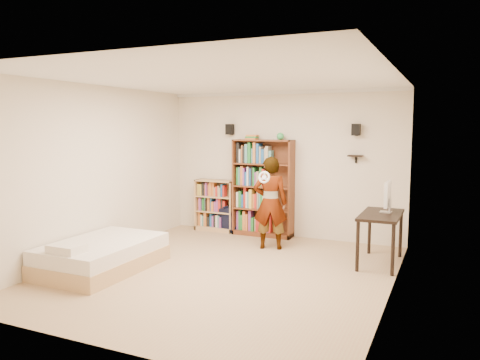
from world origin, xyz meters
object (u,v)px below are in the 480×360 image
(person, at_px, (270,203))
(tall_bookshelf, at_px, (263,188))
(low_bookshelf, at_px, (216,205))
(computer_desk, at_px, (380,239))
(daybed, at_px, (102,252))

(person, bearing_deg, tall_bookshelf, -77.91)
(tall_bookshelf, height_order, person, tall_bookshelf)
(low_bookshelf, relative_size, computer_desk, 0.90)
(tall_bookshelf, height_order, low_bookshelf, tall_bookshelf)
(daybed, height_order, person, person)
(low_bookshelf, bearing_deg, computer_desk, -16.92)
(daybed, relative_size, person, 1.14)
(low_bookshelf, height_order, person, person)
(low_bookshelf, xyz_separation_m, daybed, (-0.31, -2.95, -0.24))
(low_bookshelf, xyz_separation_m, computer_desk, (3.29, -1.00, -0.12))
(tall_bookshelf, distance_m, low_bookshelf, 1.09)
(low_bookshelf, bearing_deg, daybed, -95.95)
(low_bookshelf, height_order, daybed, low_bookshelf)
(computer_desk, bearing_deg, daybed, -151.54)
(tall_bookshelf, bearing_deg, person, -60.97)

